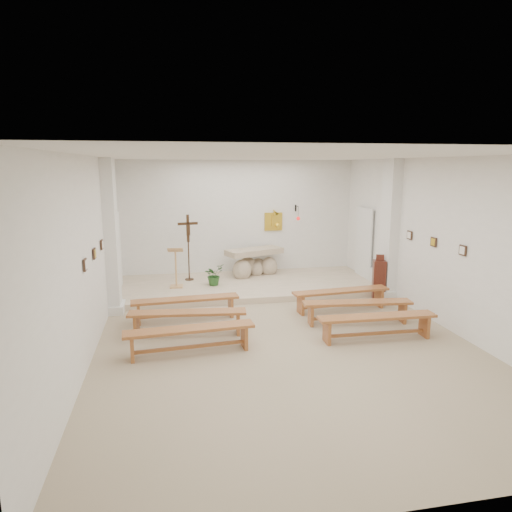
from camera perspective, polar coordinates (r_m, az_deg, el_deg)
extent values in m
cube|color=tan|center=(9.40, 2.70, -9.50)|extent=(7.00, 10.00, 0.00)
cube|color=white|center=(8.80, -19.87, 0.24)|extent=(0.02, 10.00, 3.50)
cube|color=white|center=(10.32, 22.00, 1.63)|extent=(0.02, 10.00, 3.50)
cube|color=white|center=(13.78, -2.11, 4.65)|extent=(7.00, 0.02, 3.50)
cube|color=silver|center=(8.79, 2.92, 12.29)|extent=(7.00, 10.00, 0.02)
cube|color=beige|center=(12.64, -1.02, -3.67)|extent=(6.98, 3.00, 0.15)
cube|color=white|center=(10.73, -17.64, 2.26)|extent=(0.26, 0.55, 3.50)
cube|color=white|center=(11.97, 16.37, 3.21)|extent=(0.26, 0.55, 3.50)
cube|color=yellow|center=(13.96, 2.19, 4.32)|extent=(0.55, 0.04, 0.55)
cube|color=black|center=(14.10, 4.98, 5.99)|extent=(0.04, 0.02, 0.20)
cylinder|color=black|center=(13.95, 5.15, 6.22)|extent=(0.02, 0.30, 0.02)
cylinder|color=black|center=(13.82, 5.31, 5.47)|extent=(0.01, 0.01, 0.34)
sphere|color=red|center=(13.84, 5.30, 4.69)|extent=(0.11, 0.11, 0.11)
cube|color=#3C261A|center=(8.02, -20.58, -1.03)|extent=(0.03, 0.20, 0.20)
cube|color=#3C261A|center=(8.99, -19.54, 0.29)|extent=(0.03, 0.20, 0.20)
cube|color=#3C261A|center=(9.97, -18.71, 1.36)|extent=(0.03, 0.20, 0.20)
cube|color=#3C261A|center=(9.66, 24.43, 0.65)|extent=(0.03, 0.20, 0.20)
cube|color=#3C261A|center=(10.48, 21.31, 1.65)|extent=(0.03, 0.20, 0.20)
cube|color=#3C261A|center=(11.33, 18.64, 2.49)|extent=(0.03, 0.20, 0.20)
cube|color=silver|center=(11.72, -17.12, -4.39)|extent=(0.10, 0.85, 0.52)
cube|color=silver|center=(12.89, 14.83, -2.87)|extent=(0.10, 0.85, 0.52)
ellipsoid|color=beige|center=(13.09, -1.76, -1.78)|extent=(0.54, 0.46, 0.61)
ellipsoid|color=beige|center=(13.60, 1.64, -1.35)|extent=(0.51, 0.43, 0.58)
ellipsoid|color=beige|center=(13.52, -1.07, -1.30)|extent=(0.58, 0.49, 0.54)
ellipsoid|color=beige|center=(13.69, 0.29, -1.33)|extent=(0.47, 0.40, 0.51)
ellipsoid|color=beige|center=(13.45, 0.05, -1.69)|extent=(0.40, 0.34, 0.47)
cube|color=beige|center=(13.36, -0.22, 0.56)|extent=(1.79, 1.20, 0.16)
cube|color=tan|center=(12.35, -9.90, -3.75)|extent=(0.36, 0.36, 0.04)
cylinder|color=tan|center=(12.24, -9.97, -1.67)|extent=(0.05, 0.05, 0.96)
cube|color=tan|center=(12.12, -10.06, 0.74)|extent=(0.42, 0.32, 0.16)
cube|color=white|center=(12.07, -10.08, 0.93)|extent=(0.36, 0.26, 0.12)
cylinder|color=#3A2312|center=(13.06, -8.33, -2.90)|extent=(0.24, 0.24, 0.03)
cylinder|color=#3A2312|center=(12.94, -8.40, -0.56)|extent=(0.04, 0.04, 1.12)
cube|color=#3A2312|center=(12.79, -8.51, 3.44)|extent=(0.08, 0.06, 0.76)
cube|color=#3A2312|center=(12.77, -8.53, 4.03)|extent=(0.56, 0.15, 0.07)
cube|color=#3A2312|center=(12.76, -8.48, 3.29)|extent=(0.11, 0.06, 0.32)
imported|color=#234F1F|center=(12.36, -5.28, -2.34)|extent=(0.68, 0.67, 0.57)
cube|color=#532317|center=(12.00, 15.11, -2.83)|extent=(0.38, 0.38, 0.98)
cube|color=#532317|center=(11.88, 15.24, -0.20)|extent=(0.20, 0.10, 0.16)
cube|color=#A4592F|center=(10.10, -8.81, -5.36)|extent=(2.35, 0.53, 0.05)
cube|color=#A4592F|center=(10.12, -14.47, -6.99)|extent=(0.09, 0.34, 0.44)
cube|color=#A4592F|center=(10.32, -3.18, -6.30)|extent=(0.09, 0.34, 0.44)
cube|color=#A4592F|center=(10.20, -8.75, -7.18)|extent=(1.96, 0.20, 0.05)
cube|color=#A4592F|center=(10.82, 10.59, -4.30)|extent=(2.35, 0.58, 0.05)
cube|color=#A4592F|center=(10.49, 5.60, -6.04)|extent=(0.09, 0.34, 0.44)
cube|color=#A4592F|center=(11.35, 15.11, -5.03)|extent=(0.09, 0.34, 0.44)
cube|color=#A4592F|center=(10.91, 10.53, -6.02)|extent=(1.95, 0.24, 0.05)
cube|color=#A4592F|center=(9.20, -8.58, -7.01)|extent=(2.35, 0.63, 0.05)
cube|color=#A4592F|center=(9.40, -14.71, -8.42)|extent=(0.10, 0.34, 0.44)
cube|color=#A4592F|center=(9.26, -2.26, -8.36)|extent=(0.10, 0.34, 0.44)
cube|color=#A4592F|center=(9.31, -8.52, -8.99)|extent=(1.95, 0.28, 0.05)
cube|color=#A4592F|center=(9.98, 12.57, -5.70)|extent=(2.35, 0.61, 0.05)
cube|color=#A4592F|center=(9.80, 6.85, -7.31)|extent=(0.10, 0.34, 0.44)
cube|color=#A4592F|center=(10.39, 17.83, -6.70)|extent=(0.10, 0.34, 0.44)
cube|color=#A4592F|center=(10.08, 12.48, -7.54)|extent=(1.95, 0.26, 0.05)
cube|color=#A4592F|center=(8.31, -8.29, -9.02)|extent=(2.35, 0.56, 0.05)
cube|color=#A4592F|center=(8.34, -15.23, -11.02)|extent=(0.09, 0.34, 0.44)
cube|color=#A4592F|center=(8.57, -1.47, -10.01)|extent=(0.09, 0.34, 0.44)
cube|color=#A4592F|center=(8.43, -8.23, -11.18)|extent=(1.95, 0.22, 0.05)
cube|color=#A4592F|center=(9.17, 14.91, -7.34)|extent=(2.33, 0.42, 0.05)
cube|color=#A4592F|center=(8.89, 8.85, -9.35)|extent=(0.07, 0.34, 0.44)
cube|color=#A4592F|center=(9.69, 20.30, -8.17)|extent=(0.07, 0.34, 0.44)
cube|color=#A4592F|center=(9.28, 14.80, -9.33)|extent=(1.96, 0.10, 0.05)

